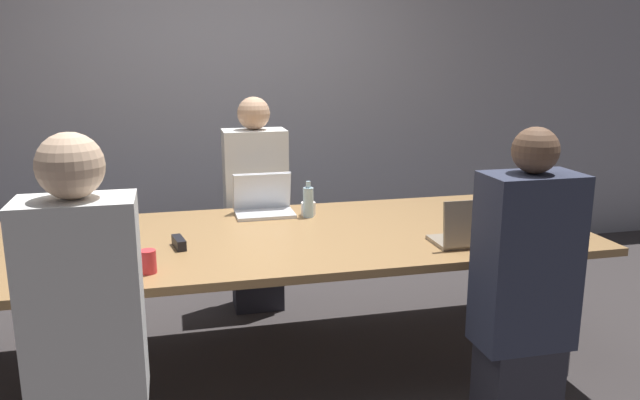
# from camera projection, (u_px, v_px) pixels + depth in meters

# --- Properties ---
(ground_plane) EXTENTS (24.00, 24.00, 0.00)m
(ground_plane) POSITION_uv_depth(u_px,v_px,m) (264.00, 367.00, 3.40)
(ground_plane) COLOR #383333
(curtain_wall) EXTENTS (12.00, 0.06, 2.80)m
(curtain_wall) POSITION_uv_depth(u_px,v_px,m) (224.00, 89.00, 4.82)
(curtain_wall) COLOR #9999A3
(curtain_wall) RESTS_ON ground_plane
(conference_table) EXTENTS (3.43, 1.25, 0.75)m
(conference_table) POSITION_uv_depth(u_px,v_px,m) (261.00, 246.00, 3.24)
(conference_table) COLOR #9E7547
(conference_table) RESTS_ON ground_plane
(laptop_near_right) EXTENTS (0.34, 0.24, 0.24)m
(laptop_near_right) POSITION_uv_depth(u_px,v_px,m) (470.00, 232.00, 3.05)
(laptop_near_right) COLOR gray
(laptop_near_right) RESTS_ON conference_table
(person_near_right) EXTENTS (0.40, 0.24, 1.39)m
(person_near_right) POSITION_uv_depth(u_px,v_px,m) (524.00, 296.00, 2.64)
(person_near_right) COLOR #2D2D38
(person_near_right) RESTS_ON ground_plane
(laptop_far_center) EXTENTS (0.34, 0.23, 0.24)m
(laptop_far_center) POSITION_uv_depth(u_px,v_px,m) (263.00, 202.00, 3.66)
(laptop_far_center) COLOR silver
(laptop_far_center) RESTS_ON conference_table
(person_far_center) EXTENTS (0.40, 0.24, 1.40)m
(person_far_center) POSITION_uv_depth(u_px,v_px,m) (256.00, 209.00, 4.07)
(person_far_center) COLOR #2D2D38
(person_far_center) RESTS_ON ground_plane
(cup_far_center) EXTENTS (0.08, 0.08, 0.08)m
(cup_far_center) POSITION_uv_depth(u_px,v_px,m) (308.00, 209.00, 3.64)
(cup_far_center) COLOR white
(cup_far_center) RESTS_ON conference_table
(bottle_far_center) EXTENTS (0.06, 0.06, 0.21)m
(bottle_far_center) POSITION_uv_depth(u_px,v_px,m) (308.00, 202.00, 3.58)
(bottle_far_center) COLOR #ADD1E0
(bottle_far_center) RESTS_ON conference_table
(laptop_near_left) EXTENTS (0.34, 0.26, 0.26)m
(laptop_near_left) POSITION_uv_depth(u_px,v_px,m) (87.00, 264.00, 2.58)
(laptop_near_left) COLOR silver
(laptop_near_left) RESTS_ON conference_table
(person_near_left) EXTENTS (0.40, 0.24, 1.42)m
(person_near_left) POSITION_uv_depth(u_px,v_px,m) (86.00, 337.00, 2.20)
(person_near_left) COLOR #2D2D38
(person_near_left) RESTS_ON ground_plane
(cup_near_left) EXTENTS (0.07, 0.07, 0.10)m
(cup_near_left) POSITION_uv_depth(u_px,v_px,m) (148.00, 262.00, 2.68)
(cup_near_left) COLOR red
(cup_near_left) RESTS_ON conference_table
(stapler) EXTENTS (0.07, 0.16, 0.05)m
(stapler) POSITION_uv_depth(u_px,v_px,m) (179.00, 243.00, 3.03)
(stapler) COLOR black
(stapler) RESTS_ON conference_table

